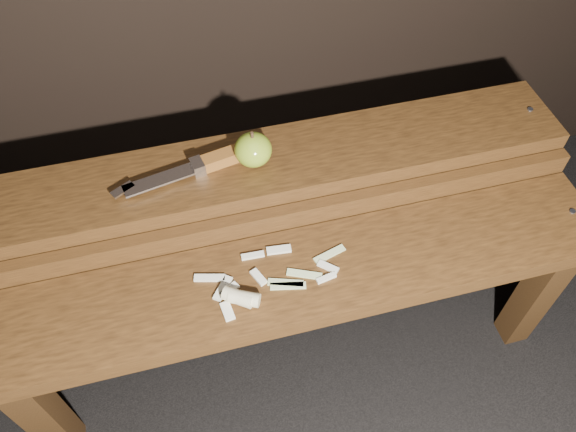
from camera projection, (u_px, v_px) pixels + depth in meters
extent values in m
plane|color=black|center=(294.00, 345.00, 1.40)|extent=(60.00, 60.00, 0.00)
cube|color=black|center=(43.00, 414.00, 1.10)|extent=(0.06, 0.06, 0.38)
cube|color=black|center=(536.00, 293.00, 1.27)|extent=(0.06, 0.06, 0.38)
cube|color=#3D240E|center=(303.00, 277.00, 1.05)|extent=(1.20, 0.20, 0.04)
cylinder|color=slate|center=(572.00, 211.00, 1.12)|extent=(0.01, 0.01, 0.00)
cube|color=black|center=(38.00, 277.00, 1.25)|extent=(0.06, 0.06, 0.46)
cube|color=black|center=(481.00, 185.00, 1.42)|extent=(0.06, 0.06, 0.46)
cube|color=#3D240E|center=(287.00, 217.00, 1.09)|extent=(1.20, 0.02, 0.05)
cube|color=#3D240E|center=(274.00, 165.00, 1.12)|extent=(1.20, 0.18, 0.04)
cylinder|color=slate|center=(530.00, 109.00, 1.19)|extent=(0.01, 0.01, 0.00)
ellipsoid|color=olive|center=(253.00, 150.00, 1.07)|extent=(0.07, 0.07, 0.07)
cylinder|color=#382314|center=(252.00, 135.00, 1.04)|extent=(0.01, 0.01, 0.01)
cube|color=brown|center=(233.00, 155.00, 1.09)|extent=(0.13, 0.05, 0.02)
cube|color=silver|center=(198.00, 167.00, 1.07)|extent=(0.03, 0.04, 0.03)
cube|color=silver|center=(158.00, 180.00, 1.05)|extent=(0.14, 0.06, 0.00)
cube|color=silver|center=(123.00, 190.00, 1.04)|extent=(0.05, 0.04, 0.00)
cube|color=beige|center=(328.00, 267.00, 1.04)|extent=(0.04, 0.04, 0.01)
cube|color=beige|center=(326.00, 278.00, 1.02)|extent=(0.04, 0.02, 0.01)
cube|color=beige|center=(253.00, 256.00, 1.05)|extent=(0.04, 0.01, 0.01)
cube|color=beige|center=(279.00, 250.00, 1.06)|extent=(0.05, 0.02, 0.01)
cube|color=beige|center=(223.00, 288.00, 1.01)|extent=(0.04, 0.05, 0.01)
cube|color=beige|center=(227.00, 311.00, 0.98)|extent=(0.02, 0.04, 0.01)
cube|color=beige|center=(230.00, 290.00, 1.01)|extent=(0.04, 0.03, 0.01)
cube|color=beige|center=(258.00, 277.00, 1.02)|extent=(0.03, 0.04, 0.01)
cube|color=beige|center=(210.00, 278.00, 1.02)|extent=(0.06, 0.03, 0.01)
cylinder|color=#C9BB8C|center=(244.00, 298.00, 0.99)|extent=(0.06, 0.05, 0.03)
cylinder|color=#C9BB8C|center=(238.00, 297.00, 0.99)|extent=(0.06, 0.05, 0.03)
cube|color=#BCC988|center=(288.00, 286.00, 1.01)|extent=(0.07, 0.03, 0.00)
cube|color=#BCC988|center=(304.00, 274.00, 1.03)|extent=(0.07, 0.04, 0.00)
cube|color=#BCC988|center=(329.00, 254.00, 1.06)|extent=(0.07, 0.03, 0.00)
cube|color=#BCC988|center=(286.00, 283.00, 1.02)|extent=(0.07, 0.03, 0.00)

